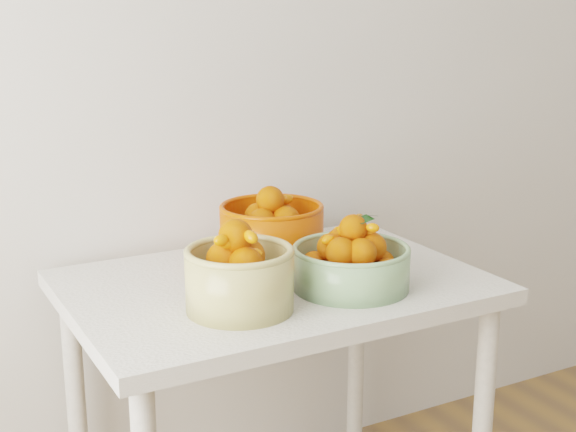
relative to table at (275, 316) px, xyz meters
name	(u,v)px	position (x,y,z in m)	size (l,w,h in m)	color
table	(275,316)	(0.00, 0.00, 0.00)	(1.00, 0.70, 0.75)	silver
bowl_cream	(239,276)	(-0.16, -0.14, 0.17)	(0.26, 0.26, 0.21)	tan
bowl_green	(351,263)	(0.13, -0.14, 0.16)	(0.37, 0.37, 0.18)	#85AD7A
bowl_orange	(272,230)	(0.07, 0.15, 0.17)	(0.33, 0.33, 0.20)	#D03B06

